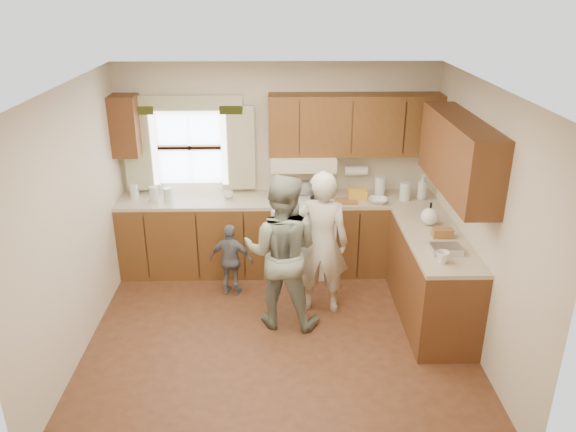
{
  "coord_description": "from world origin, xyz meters",
  "views": [
    {
      "loc": [
        -0.01,
        -4.81,
        3.33
      ],
      "look_at": [
        0.1,
        0.4,
        1.15
      ],
      "focal_mm": 35.0,
      "sensor_mm": 36.0,
      "label": 1
    }
  ],
  "objects_px": {
    "woman_left": "(321,243)",
    "stove": "(303,235)",
    "woman_right": "(282,252)",
    "child": "(231,260)"
  },
  "relations": [
    {
      "from": "woman_left",
      "to": "child",
      "type": "height_order",
      "value": "woman_left"
    },
    {
      "from": "child",
      "to": "woman_right",
      "type": "bearing_deg",
      "value": 147.07
    },
    {
      "from": "stove",
      "to": "woman_left",
      "type": "distance_m",
      "value": 0.99
    },
    {
      "from": "stove",
      "to": "woman_left",
      "type": "height_order",
      "value": "woman_left"
    },
    {
      "from": "woman_left",
      "to": "child",
      "type": "relative_size",
      "value": 1.85
    },
    {
      "from": "stove",
      "to": "woman_right",
      "type": "xyz_separation_m",
      "value": [
        -0.27,
        -1.17,
        0.35
      ]
    },
    {
      "from": "woman_left",
      "to": "stove",
      "type": "bearing_deg",
      "value": -70.04
    },
    {
      "from": "woman_right",
      "to": "woman_left",
      "type": "bearing_deg",
      "value": -138.03
    },
    {
      "from": "stove",
      "to": "woman_right",
      "type": "distance_m",
      "value": 1.25
    },
    {
      "from": "stove",
      "to": "woman_left",
      "type": "relative_size",
      "value": 0.67
    }
  ]
}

